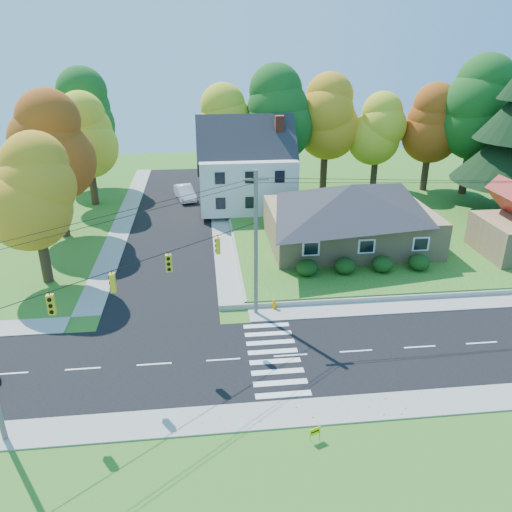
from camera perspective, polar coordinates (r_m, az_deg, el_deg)
The scene contains 23 objects.
ground at distance 30.29m, azimuth 3.97°, elevation -11.28°, with size 120.00×120.00×0.00m, color #3D7923.
road_main at distance 30.29m, azimuth 3.97°, elevation -11.27°, with size 90.00×8.00×0.02m, color black.
road_cross at distance 53.41m, azimuth -9.48°, elevation 4.28°, with size 8.00×44.00×0.02m, color black.
sidewalk_north at distance 34.44m, azimuth 2.52°, elevation -6.53°, with size 90.00×2.00×0.08m, color #9C9A90.
sidewalk_south at distance 26.39m, azimuth 5.95°, elevation -17.33°, with size 90.00×2.00×0.08m, color #9C9A90.
lawn at distance 51.69m, azimuth 14.19°, elevation 3.50°, with size 30.00×30.00×0.50m, color #3D7923.
ranch_house at distance 44.67m, azimuth 10.66°, elevation 4.79°, with size 14.60×10.60×5.40m.
colonial_house at distance 54.18m, azimuth -1.08°, elevation 9.91°, with size 10.40×8.40×9.60m.
hedge_row at distance 39.80m, azimuth 12.22°, elevation -0.99°, with size 10.70×1.70×1.27m.
traffic_infrastructure at distance 28.87m, azimuth 3.49°, elevation -1.34°, with size 38.10×10.66×10.00m.
tree_lot_0 at distance 59.21m, azimuth -3.70°, elevation 14.69°, with size 6.72×6.72×12.51m.
tree_lot_1 at distance 58.63m, azimuth 2.42°, elevation 15.92°, with size 7.84×7.84×14.60m.
tree_lot_2 at distance 60.87m, azimuth 8.06°, elevation 15.38°, with size 7.28×7.28×13.56m.
tree_lot_3 at distance 61.86m, azimuth 13.78°, elevation 13.86°, with size 6.16×6.16×11.47m.
tree_lot_4 at distance 63.14m, azimuth 19.43°, elevation 14.01°, with size 6.72×6.72×12.51m.
tree_lot_5 at distance 62.96m, azimuth 23.85°, elevation 15.16°, with size 8.40×8.40×15.64m.
tree_west_0 at distance 39.75m, azimuth -24.18°, elevation 6.68°, with size 6.16×6.16×11.47m.
tree_west_1 at distance 49.09m, azimuth -22.31°, elevation 11.42°, with size 7.28×7.28×13.56m.
tree_west_2 at distance 58.53m, azimuth -18.80°, elevation 12.94°, with size 6.72×6.72×12.51m.
tree_west_3 at distance 66.51m, azimuth -19.34°, elevation 15.14°, with size 7.84×7.84×14.60m.
white_car at distance 59.50m, azimuth -8.12°, elevation 7.19°, with size 1.75×5.01×1.65m, color silver.
fire_hydrant at distance 34.80m, azimuth 2.12°, elevation -5.56°, with size 0.45×0.35×0.78m.
yard_sign at distance 24.69m, azimuth 6.77°, elevation -19.31°, with size 0.56×0.25×0.74m.
Camera 1 is at (-4.80, -24.47, 17.20)m, focal length 35.00 mm.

